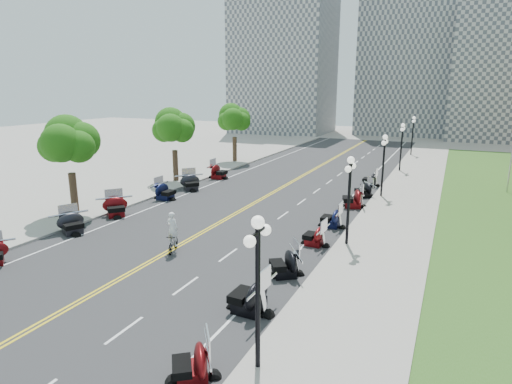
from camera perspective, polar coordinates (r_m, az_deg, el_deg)
The scene contains 50 objects.
ground at distance 24.67m, azimuth -10.32°, elevation -7.10°, with size 160.00×160.00×0.00m, color gray.
road at distance 32.90m, azimuth -0.32°, elevation -1.54°, with size 16.00×90.00×0.01m, color #333335.
centerline_yellow_a at distance 32.95m, azimuth -0.50°, elevation -1.50°, with size 0.12×90.00×0.00m, color yellow.
centerline_yellow_b at distance 32.85m, azimuth -0.13°, elevation -1.55°, with size 0.12×90.00×0.00m, color yellow.
edge_line_north at distance 30.83m, azimuth 10.53°, elevation -2.82°, with size 0.12×90.00×0.00m, color white.
edge_line_south at distance 36.00m, azimuth -9.57°, elevation -0.37°, with size 0.12×90.00×0.00m, color white.
lane_dash_4 at distance 17.22m, azimuth -17.13°, elevation -17.18°, with size 0.12×2.00×0.00m, color white.
lane_dash_5 at distance 19.96m, azimuth -9.33°, elevation -12.21°, with size 0.12×2.00×0.00m, color white.
lane_dash_6 at distance 23.06m, azimuth -3.72°, elevation -8.37°, with size 0.12×2.00×0.00m, color white.
lane_dash_7 at distance 26.41m, azimuth 0.44°, elevation -5.41°, with size 0.12×2.00×0.00m, color white.
lane_dash_8 at distance 29.92m, azimuth 3.61°, elevation -3.12°, with size 0.12×2.00×0.00m, color white.
lane_dash_9 at distance 33.54m, azimuth 6.10°, elevation -1.30°, with size 0.12×2.00×0.00m, color white.
lane_dash_10 at distance 37.24m, azimuth 8.10°, elevation 0.16°, with size 0.12×2.00×0.00m, color white.
lane_dash_11 at distance 41.00m, azimuth 9.73°, elevation 1.35°, with size 0.12×2.00×0.00m, color white.
lane_dash_12 at distance 44.79m, azimuth 11.09°, elevation 2.34°, with size 0.12×2.00×0.00m, color white.
lane_dash_13 at distance 48.62m, azimuth 12.24°, elevation 3.18°, with size 0.12×2.00×0.00m, color white.
lane_dash_14 at distance 52.48m, azimuth 13.22°, elevation 3.89°, with size 0.12×2.00×0.00m, color white.
lane_dash_15 at distance 56.35m, azimuth 14.06°, elevation 4.50°, with size 0.12×2.00×0.00m, color white.
lane_dash_16 at distance 60.24m, azimuth 14.80°, elevation 5.04°, with size 0.12×2.00×0.00m, color white.
lane_dash_17 at distance 64.15m, azimuth 15.45°, elevation 5.50°, with size 0.12×2.00×0.00m, color white.
lane_dash_18 at distance 68.07m, azimuth 16.03°, elevation 5.92°, with size 0.12×2.00×0.00m, color white.
lane_dash_19 at distance 71.99m, azimuth 16.55°, elevation 6.28°, with size 0.12×2.00×0.00m, color white.
sidewalk_north at distance 30.13m, azimuth 18.10°, elevation -3.55°, with size 5.00×90.00×0.15m, color #9E9991.
sidewalk_south at distance 38.41m, azimuth -14.64°, elevation 0.35°, with size 5.00×90.00×0.15m, color #9E9991.
lawn at distance 37.93m, azimuth 30.17°, elevation -1.30°, with size 9.00×60.00×0.10m, color #356023.
distant_block_a at distance 86.76m, azimuth 3.69°, elevation 16.60°, with size 18.00×14.00×26.00m, color gray.
distant_block_b at distance 87.47m, azimuth 19.45°, elevation 17.17°, with size 16.00×12.00×30.00m, color gray.
street_lamp_1 at distance 13.27m, azimuth 0.24°, elevation -13.56°, with size 0.50×1.20×4.90m, color black, non-canonical shape.
street_lamp_2 at distance 24.03m, azimuth 12.26°, elevation -1.24°, with size 0.50×1.20×4.90m, color black, non-canonical shape.
street_lamp_3 at distance 35.59m, azimuth 16.59°, elevation 3.34°, with size 0.50×1.20×4.90m, color black, non-canonical shape.
street_lamp_4 at distance 47.37m, azimuth 18.80°, elevation 5.66°, with size 0.50×1.20×4.90m, color black, non-canonical shape.
street_lamp_5 at distance 59.24m, azimuth 20.13°, elevation 7.04°, with size 0.50×1.20×4.90m, color black, non-canonical shape.
tree_2 at distance 31.58m, azimuth -23.66°, elevation 5.45°, with size 4.80×4.80×9.20m, color #235619, non-canonical shape.
tree_3 at distance 40.48m, azimuth -10.89°, elevation 7.94°, with size 4.80×4.80×9.20m, color #235619, non-canonical shape.
tree_4 at distance 50.67m, azimuth -2.90°, elevation 9.30°, with size 4.80×4.80×9.20m, color #235619, non-canonical shape.
motorcycle_n_3 at distance 14.02m, azimuth -8.62°, elevation -21.46°, with size 1.82×1.82×1.28m, color #590A0C, non-canonical shape.
motorcycle_n_4 at distance 17.36m, azimuth -0.94°, elevation -13.39°, with size 2.20×2.20×1.54m, color black, non-canonical shape.
motorcycle_n_5 at distance 20.42m, azimuth 3.79°, elevation -9.31°, with size 2.00×2.00×1.40m, color black, non-canonical shape.
motorcycle_n_6 at distance 24.44m, azimuth 7.83°, elevation -5.60°, with size 1.82×1.82×1.27m, color #590A0C, non-canonical shape.
motorcycle_n_7 at distance 27.69m, azimuth 10.04°, elevation -3.27°, with size 1.93×1.93×1.35m, color black, non-canonical shape.
motorcycle_n_8 at distance 32.46m, azimuth 12.78°, elevation -0.69°, with size 2.22×2.22×1.55m, color #590A0C, non-canonical shape.
motorcycle_n_9 at distance 35.74m, azimuth 14.17°, elevation 0.37°, with size 1.89×1.89×1.32m, color black, non-canonical shape.
motorcycle_n_10 at distance 40.09m, azimuth 14.97°, elevation 1.76°, with size 1.91×1.91×1.34m, color black, non-canonical shape.
motorcycle_s_5 at distance 28.32m, azimuth -23.34°, elevation -3.76°, with size 2.02×2.02×1.42m, color black, non-canonical shape.
motorcycle_s_6 at distance 31.02m, azimuth -18.23°, elevation -1.79°, with size 2.12×2.12×1.48m, color #590A0C, non-canonical shape.
motorcycle_s_7 at distance 34.65m, azimuth -12.02°, elevation 0.19°, with size 2.09×2.09×1.46m, color black, non-canonical shape.
motorcycle_s_8 at distance 37.40m, azimuth -8.69°, elevation 1.36°, with size 2.15×2.15×1.51m, color black, non-canonical shape.
motorcycle_s_9 at distance 41.88m, azimuth -5.00°, elevation 2.83°, with size 2.23×2.23×1.56m, color #590A0C, non-canonical shape.
bicycle at distance 23.72m, azimuth -10.99°, elevation -6.68°, with size 0.48×1.69×1.02m, color #A51414.
cyclist_rider at distance 23.25m, azimuth -11.15°, elevation -3.30°, with size 0.69×0.46×1.90m, color silver.
Camera 1 is at (13.51, -18.72, 8.69)m, focal length 30.00 mm.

